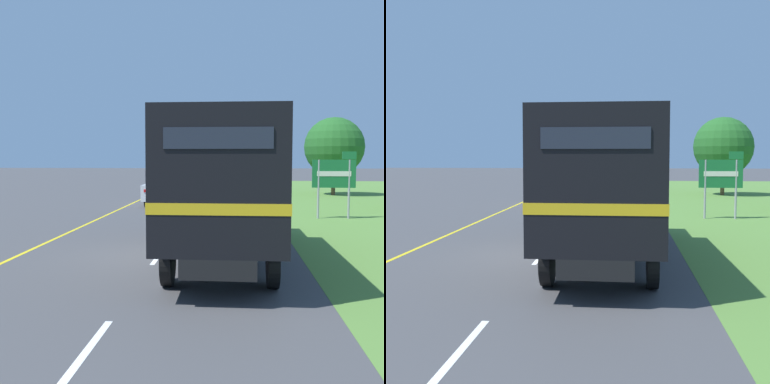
% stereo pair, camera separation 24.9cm
% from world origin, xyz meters
% --- Properties ---
extents(ground_plane, '(200.00, 200.00, 0.00)m').
position_xyz_m(ground_plane, '(0.00, 0.00, 0.00)').
color(ground_plane, '#444447').
extents(edge_line_yellow, '(0.12, 58.10, 0.01)m').
position_xyz_m(edge_line_yellow, '(-3.70, 11.70, 0.00)').
color(edge_line_yellow, yellow).
rests_on(edge_line_yellow, ground).
extents(centre_dash_nearest, '(0.12, 2.60, 0.01)m').
position_xyz_m(centre_dash_nearest, '(0.00, -6.37, 0.00)').
color(centre_dash_nearest, white).
rests_on(centre_dash_nearest, ground).
extents(centre_dash_near, '(0.12, 2.60, 0.01)m').
position_xyz_m(centre_dash_near, '(0.00, 0.23, 0.00)').
color(centre_dash_near, white).
rests_on(centre_dash_near, ground).
extents(centre_dash_mid_a, '(0.12, 2.60, 0.01)m').
position_xyz_m(centre_dash_mid_a, '(0.00, 6.83, 0.00)').
color(centre_dash_mid_a, white).
rests_on(centre_dash_mid_a, ground).
extents(centre_dash_mid_b, '(0.12, 2.60, 0.01)m').
position_xyz_m(centre_dash_mid_b, '(0.00, 13.43, 0.00)').
color(centre_dash_mid_b, white).
rests_on(centre_dash_mid_b, ground).
extents(centre_dash_far, '(0.12, 2.60, 0.01)m').
position_xyz_m(centre_dash_far, '(0.00, 20.03, 0.00)').
color(centre_dash_far, white).
rests_on(centre_dash_far, ground).
extents(centre_dash_farthest, '(0.12, 2.60, 0.01)m').
position_xyz_m(centre_dash_farthest, '(0.00, 26.63, 0.00)').
color(centre_dash_farthest, white).
rests_on(centre_dash_farthest, ground).
extents(horse_trailer_truck, '(2.45, 8.79, 3.51)m').
position_xyz_m(horse_trailer_truck, '(1.69, -0.28, 1.97)').
color(horse_trailer_truck, black).
rests_on(horse_trailer_truck, ground).
extents(lead_car_white, '(1.80, 3.85, 1.87)m').
position_xyz_m(lead_car_white, '(-1.83, 13.43, 0.95)').
color(lead_car_white, black).
rests_on(lead_car_white, ground).
extents(lead_car_silver_ahead, '(1.80, 4.49, 2.02)m').
position_xyz_m(lead_car_silver_ahead, '(1.91, 24.15, 1.01)').
color(lead_car_silver_ahead, black).
rests_on(lead_car_silver_ahead, ground).
extents(highway_sign, '(1.80, 0.09, 2.83)m').
position_xyz_m(highway_sign, '(6.19, 8.23, 1.80)').
color(highway_sign, '#9E9EA3').
rests_on(highway_sign, ground).
extents(roadside_tree_mid, '(4.02, 4.02, 5.31)m').
position_xyz_m(roadside_tree_mid, '(8.77, 21.20, 3.29)').
color(roadside_tree_mid, brown).
rests_on(roadside_tree_mid, ground).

